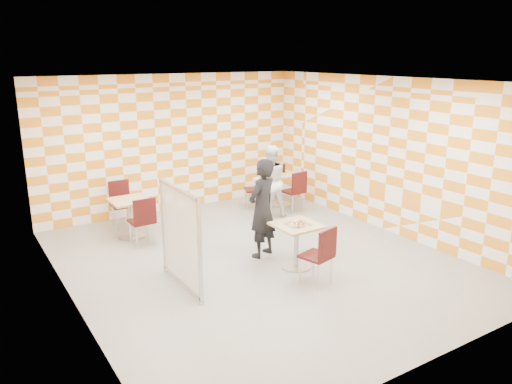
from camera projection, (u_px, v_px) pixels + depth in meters
room_shell at (240, 169)px, 8.55m from camera, size 7.00×7.00×7.00m
main_table at (297, 238)px, 8.10m from camera, size 0.70×0.70×0.75m
second_table at (281, 184)px, 11.50m from camera, size 0.70×0.70×0.75m
empty_table at (130, 212)px, 9.48m from camera, size 0.70×0.70×0.75m
chair_main_front at (321, 252)px, 7.45m from camera, size 0.51×0.52×0.92m
chair_second_front at (296, 188)px, 10.99m from camera, size 0.46×0.46×0.92m
chair_second_side at (258, 185)px, 11.23m from camera, size 0.55×0.55×0.92m
chair_empty_near at (143, 218)px, 9.00m from camera, size 0.42×0.43×0.92m
chair_empty_far at (121, 200)px, 10.13m from camera, size 0.43×0.44×0.92m
partition at (180, 238)px, 7.34m from camera, size 0.08×1.38×1.55m
man_dark at (262, 208)px, 8.50m from camera, size 0.74×0.61×1.72m
man_white at (270, 181)px, 10.62m from camera, size 0.85×0.72×1.56m
pizza_on_foil at (298, 223)px, 8.02m from camera, size 0.40×0.40×0.04m
sport_bottle at (275, 170)px, 11.39m from camera, size 0.06×0.06×0.20m
soda_bottle at (284, 168)px, 11.53m from camera, size 0.07×0.07×0.23m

